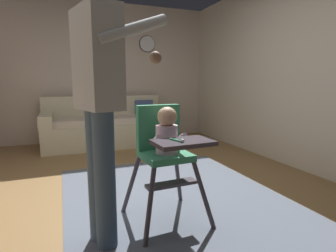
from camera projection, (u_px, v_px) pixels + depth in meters
name	position (u px, v px, depth m)	size (l,w,h in m)	color
ground	(144.00, 199.00, 2.74)	(5.76, 7.28, 0.10)	olive
wall_far	(101.00, 73.00, 5.17)	(4.96, 0.06, 2.57)	beige
wall_right	(292.00, 68.00, 3.56)	(0.06, 6.28, 2.57)	beige
area_rug	(182.00, 205.00, 2.48)	(2.02, 2.83, 0.01)	slate
couch	(106.00, 126.00, 4.85)	(2.11, 0.86, 0.86)	beige
high_chair	(165.00, 143.00, 2.13)	(0.64, 0.75, 0.93)	#352E36
adult_standing	(99.00, 100.00, 1.76)	(0.59, 0.49, 1.75)	#36495C
wall_clock	(147.00, 44.00, 5.37)	(0.32, 0.04, 0.32)	white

